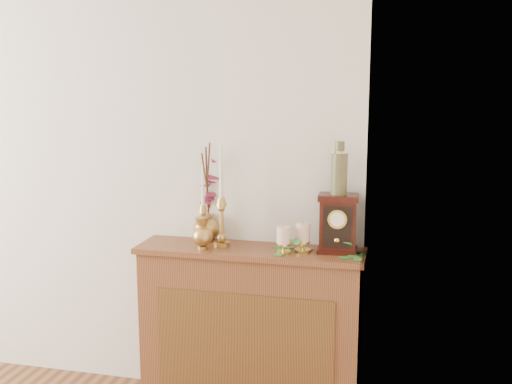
% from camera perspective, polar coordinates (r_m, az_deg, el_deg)
% --- Properties ---
extents(console_shelf, '(1.24, 0.34, 0.93)m').
position_cam_1_polar(console_shelf, '(3.41, -0.57, -13.35)').
color(console_shelf, brown).
rests_on(console_shelf, ground).
extents(candlestick_left, '(0.07, 0.07, 0.44)m').
position_cam_1_polar(candlestick_left, '(3.34, -5.05, -2.45)').
color(candlestick_left, tan).
rests_on(candlestick_left, console_shelf).
extents(candlestick_center, '(0.09, 0.09, 0.55)m').
position_cam_1_polar(candlestick_center, '(3.26, -3.31, -2.08)').
color(candlestick_center, tan).
rests_on(candlestick_center, console_shelf).
extents(bud_vase, '(0.11, 0.11, 0.18)m').
position_cam_1_polar(bud_vase, '(3.21, -5.12, -3.98)').
color(bud_vase, tan).
rests_on(bud_vase, console_shelf).
extents(ginger_jar, '(0.23, 0.24, 0.56)m').
position_cam_1_polar(ginger_jar, '(3.41, -4.44, -0.32)').
color(ginger_jar, tan).
rests_on(ginger_jar, console_shelf).
extents(pillar_candle_left, '(0.09, 0.09, 0.17)m').
position_cam_1_polar(pillar_candle_left, '(3.16, 4.48, -4.19)').
color(pillar_candle_left, gold).
rests_on(pillar_candle_left, console_shelf).
extents(pillar_candle_right, '(0.08, 0.08, 0.15)m').
position_cam_1_polar(pillar_candle_right, '(3.13, 2.63, -4.45)').
color(pillar_candle_right, gold).
rests_on(pillar_candle_right, console_shelf).
extents(ivy_garland, '(0.41, 0.20, 0.08)m').
position_cam_1_polar(ivy_garland, '(3.17, 6.63, -5.61)').
color(ivy_garland, '#2D6F2A').
rests_on(ivy_garland, console_shelf).
extents(mantel_clock, '(0.21, 0.15, 0.31)m').
position_cam_1_polar(mantel_clock, '(3.17, 7.80, -3.03)').
color(mantel_clock, '#34110A').
rests_on(mantel_clock, console_shelf).
extents(ceramic_vase, '(0.09, 0.09, 0.28)m').
position_cam_1_polar(ceramic_vase, '(3.12, 7.93, 2.02)').
color(ceramic_vase, '#172E24').
rests_on(ceramic_vase, mantel_clock).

